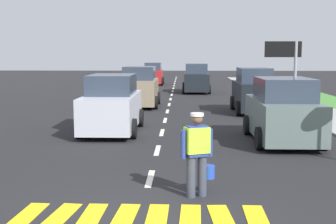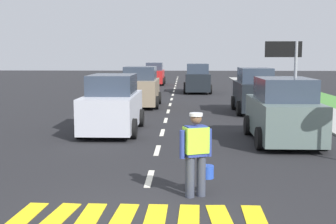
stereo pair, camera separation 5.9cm
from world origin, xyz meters
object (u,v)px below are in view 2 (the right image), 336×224
object	(u,v)px
car_oncoming_third	(155,74)
car_oncoming_lead	(112,105)
car_parked_curbside	(283,112)
car_oncoming_second	(140,88)
car_outgoing_far	(197,79)
car_parked_far	(254,92)
road_worker	(197,150)
lane_direction_sign	(288,67)

from	to	relation	value
car_oncoming_third	car_oncoming_lead	xyz separation A→B (m)	(0.13, -25.23, 0.03)
car_parked_curbside	car_oncoming_second	xyz separation A→B (m)	(-5.50, 9.65, 0.04)
car_outgoing_far	car_parked_curbside	bearing A→B (deg)	-83.20
car_oncoming_lead	car_parked_far	size ratio (longest dim) A/B	1.10
car_oncoming_third	car_oncoming_lead	bearing A→B (deg)	-89.70
car_oncoming_lead	car_oncoming_second	bearing A→B (deg)	88.28
car_outgoing_far	car_oncoming_second	bearing A→B (deg)	-110.56
car_parked_far	car_oncoming_second	xyz separation A→B (m)	(-5.71, 2.33, -0.00)
road_worker	lane_direction_sign	bearing A→B (deg)	62.35
car_oncoming_lead	road_worker	bearing A→B (deg)	-68.90
road_worker	car_oncoming_second	world-z (taller)	car_oncoming_second
lane_direction_sign	car_oncoming_lead	distance (m)	6.24
car_outgoing_far	car_oncoming_lead	distance (m)	17.13
car_outgoing_far	car_oncoming_third	world-z (taller)	car_outgoing_far
car_parked_curbside	car_oncoming_second	size ratio (longest dim) A/B	1.03
road_worker	car_parked_far	size ratio (longest dim) A/B	0.44
car_parked_curbside	car_oncoming_second	distance (m)	11.11
road_worker	car_oncoming_second	size ratio (longest dim) A/B	0.42
car_oncoming_lead	car_parked_far	xyz separation A→B (m)	(5.95, 5.64, 0.04)
lane_direction_sign	car_oncoming_third	distance (m)	27.48
car_outgoing_far	car_oncoming_third	xyz separation A→B (m)	(-3.67, 8.47, -0.05)
car_outgoing_far	car_oncoming_lead	size ratio (longest dim) A/B	0.95
lane_direction_sign	car_oncoming_second	xyz separation A→B (m)	(-5.64, 9.51, -1.41)
road_worker	car_parked_curbside	world-z (taller)	car_parked_curbside
car_parked_curbside	car_oncoming_second	bearing A→B (deg)	119.66
car_parked_curbside	road_worker	bearing A→B (deg)	-117.14
car_oncoming_lead	car_parked_far	world-z (taller)	car_parked_far
road_worker	car_oncoming_lead	world-z (taller)	car_oncoming_lead
car_oncoming_second	car_outgoing_far	bearing A→B (deg)	69.44
car_oncoming_lead	car_oncoming_second	xyz separation A→B (m)	(0.24, 7.97, 0.03)
car_parked_curbside	car_oncoming_lead	distance (m)	5.98
car_outgoing_far	road_worker	bearing A→B (deg)	-91.67
lane_direction_sign	car_oncoming_lead	xyz separation A→B (m)	(-5.88, 1.54, -1.45)
car_parked_curbside	car_parked_far	size ratio (longest dim) A/B	1.07
car_parked_curbside	car_oncoming_second	world-z (taller)	car_oncoming_second
lane_direction_sign	car_oncoming_second	bearing A→B (deg)	120.65
road_worker	car_parked_far	xyz separation A→B (m)	(3.12, 12.98, 0.07)
car_outgoing_far	car_oncoming_third	size ratio (longest dim) A/B	1.01
car_oncoming_third	car_parked_curbside	size ratio (longest dim) A/B	0.96
car_oncoming_lead	car_parked_far	bearing A→B (deg)	43.45
car_parked_curbside	car_parked_far	world-z (taller)	car_parked_far
car_parked_far	car_outgoing_far	bearing A→B (deg)	102.23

